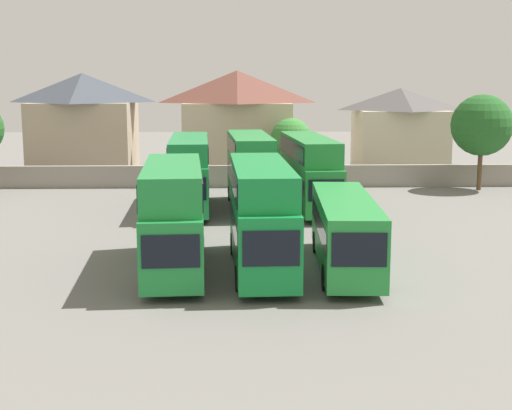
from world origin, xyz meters
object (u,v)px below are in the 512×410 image
object	(u,v)px
bus_3	(345,229)
house_terrace_centre	(237,122)
bus_1	(173,212)
tree_behind_wall	(482,125)
house_terrace_left	(84,123)
house_terrace_right	(400,131)
bus_5	(250,167)
tree_right_of_lot	(291,139)
bus_6	(309,169)
bus_2	(261,211)
bus_4	(190,169)

from	to	relation	value
bus_3	house_terrace_centre	xyz separation A→B (m)	(-4.87, 33.70, 2.91)
bus_1	tree_behind_wall	distance (m)	33.07
house_terrace_left	house_terrace_centre	world-z (taller)	house_terrace_centre
house_terrace_centre	house_terrace_right	xyz separation A→B (m)	(14.84, -0.07, -0.81)
house_terrace_left	tree_behind_wall	distance (m)	34.91
bus_5	house_terrace_centre	size ratio (longest dim) A/B	1.06
house_terrace_centre	tree_right_of_lot	distance (m)	6.78
bus_3	house_terrace_centre	size ratio (longest dim) A/B	1.08
bus_1	tree_right_of_lot	size ratio (longest dim) A/B	1.91
house_terrace_right	tree_behind_wall	distance (m)	10.41
bus_5	house_terrace_left	xyz separation A→B (m)	(-14.87, 18.44, 1.88)
house_terrace_left	tree_behind_wall	xyz separation A→B (m)	(33.30, -10.47, 0.42)
bus_6	tree_right_of_lot	size ratio (longest dim) A/B	2.16
bus_3	bus_5	distance (m)	16.82
bus_2	house_terrace_left	bearing A→B (deg)	-158.66
house_terrace_right	bus_2	bearing A→B (deg)	-112.40
house_terrace_left	house_terrace_centre	xyz separation A→B (m)	(14.06, -1.03, 0.12)
bus_3	house_terrace_right	world-z (taller)	house_terrace_right
bus_1	tree_right_of_lot	world-z (taller)	tree_right_of_lot
bus_6	bus_1	bearing A→B (deg)	-30.23
bus_5	house_terrace_right	xyz separation A→B (m)	(14.03, 17.34, 1.20)
bus_6	tree_behind_wall	size ratio (longest dim) A/B	1.57
bus_3	house_terrace_left	size ratio (longest dim) A/B	1.16
bus_4	house_terrace_centre	size ratio (longest dim) A/B	1.11
bus_5	tree_right_of_lot	distance (m)	13.04
bus_6	house_terrace_centre	size ratio (longest dim) A/B	1.17
bus_3	house_terrace_left	world-z (taller)	house_terrace_left
bus_3	bus_4	size ratio (longest dim) A/B	0.97
bus_4	house_terrace_left	world-z (taller)	house_terrace_left
bus_2	bus_3	world-z (taller)	bus_2
bus_6	tree_behind_wall	distance (m)	16.74
bus_2	bus_5	xyz separation A→B (m)	(-0.16, 16.31, 0.04)
house_terrace_left	tree_behind_wall	world-z (taller)	house_terrace_left
bus_5	tree_behind_wall	world-z (taller)	tree_behind_wall
house_terrace_centre	bus_4	bearing A→B (deg)	-100.58
house_terrace_right	tree_behind_wall	size ratio (longest dim) A/B	1.09
bus_1	bus_5	world-z (taller)	bus_5
tree_behind_wall	house_terrace_centre	bearing A→B (deg)	153.87
bus_4	bus_6	xyz separation A→B (m)	(8.10, 0.05, 0.01)
house_terrace_centre	house_terrace_right	bearing A→B (deg)	-0.25
bus_5	tree_behind_wall	xyz separation A→B (m)	(18.43, 7.97, 2.30)
bus_1	bus_6	size ratio (longest dim) A/B	0.88
bus_6	bus_5	bearing A→B (deg)	-96.80
bus_4	tree_right_of_lot	world-z (taller)	tree_right_of_lot
bus_4	bus_5	world-z (taller)	bus_5
bus_2	bus_4	xyz separation A→B (m)	(-4.26, 16.08, -0.04)
bus_1	house_terrace_right	distance (m)	38.15
bus_2	house_terrace_centre	world-z (taller)	house_terrace_centre
bus_2	house_terrace_centre	size ratio (longest dim) A/B	1.06
bus_2	house_terrace_left	distance (m)	37.91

